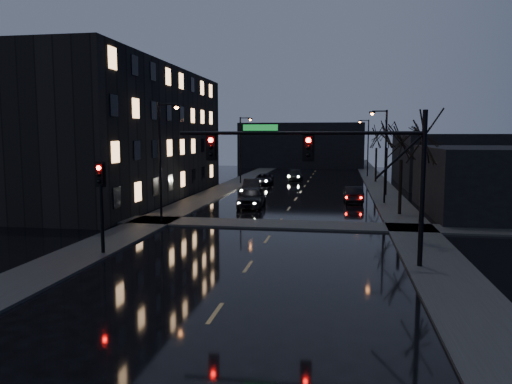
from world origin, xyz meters
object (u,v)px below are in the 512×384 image
at_px(oncoming_car_b, 252,187).
at_px(oncoming_car_c, 264,179).
at_px(oncoming_car_d, 295,175).
at_px(lead_car, 353,194).
at_px(oncoming_car_a, 252,197).

bearing_deg(oncoming_car_b, oncoming_car_c, 85.77).
bearing_deg(oncoming_car_d, oncoming_car_b, -106.10).
bearing_deg(oncoming_car_c, oncoming_car_d, 60.29).
xyz_separation_m(oncoming_car_c, lead_car, (10.12, -14.22, 0.06)).
bearing_deg(oncoming_car_b, oncoming_car_d, 74.27).
bearing_deg(oncoming_car_c, lead_car, -58.66).
bearing_deg(oncoming_car_a, oncoming_car_b, 97.45).
height_order(oncoming_car_b, lead_car, oncoming_car_b).
bearing_deg(lead_car, oncoming_car_a, 24.05).
relative_size(oncoming_car_b, oncoming_car_d, 0.96).
distance_m(oncoming_car_b, oncoming_car_c, 9.99).
bearing_deg(oncoming_car_a, oncoming_car_c, 93.06).
bearing_deg(lead_car, oncoming_car_d, -75.02).
xyz_separation_m(oncoming_car_a, oncoming_car_d, (1.30, 25.10, -0.15)).
height_order(oncoming_car_c, lead_car, lead_car).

